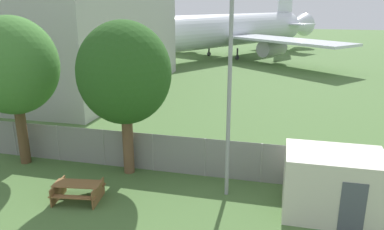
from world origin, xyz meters
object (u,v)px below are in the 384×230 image
at_px(portable_cabin, 333,184).
at_px(tree_left_of_cabin, 124,73).
at_px(airplane, 217,31).
at_px(tree_behind_benches, 13,66).
at_px(picnic_bench_near_cabin, 78,189).

bearing_deg(portable_cabin, tree_left_of_cabin, 169.46).
distance_m(airplane, portable_cabin, 41.91).
distance_m(tree_left_of_cabin, tree_behind_benches, 5.53).
relative_size(picnic_bench_near_cabin, tree_left_of_cabin, 0.29).
xyz_separation_m(airplane, tree_behind_benches, (-2.55, -38.74, 1.01)).
bearing_deg(portable_cabin, picnic_bench_near_cabin, -172.29).
bearing_deg(tree_behind_benches, picnic_bench_near_cabin, -31.12).
distance_m(portable_cabin, tree_behind_benches, 14.96).
distance_m(airplane, picnic_bench_near_cabin, 41.70).
bearing_deg(tree_left_of_cabin, tree_behind_benches, -177.57).
height_order(tree_left_of_cabin, tree_behind_benches, tree_behind_benches).
bearing_deg(picnic_bench_near_cabin, tree_left_of_cabin, 72.50).
distance_m(picnic_bench_near_cabin, tree_left_of_cabin, 5.31).
bearing_deg(tree_behind_benches, tree_left_of_cabin, 2.43).
xyz_separation_m(picnic_bench_near_cabin, tree_behind_benches, (-4.58, 2.77, 4.41)).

